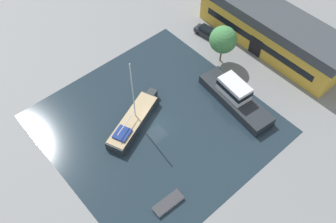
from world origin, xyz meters
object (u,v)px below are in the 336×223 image
(quay_tree_near_building, at_px, (223,40))
(parked_car, at_px, (207,32))
(warehouse_building, at_px, (272,29))
(motor_cruiser, at_px, (235,96))
(sailboat_moored, at_px, (134,121))
(small_dinghy, at_px, (168,203))

(quay_tree_near_building, xyz_separation_m, parked_car, (-5.79, 2.67, -3.68))
(warehouse_building, height_order, quay_tree_near_building, quay_tree_near_building)
(parked_car, xyz_separation_m, motor_cruiser, (13.23, -7.41, 0.48))
(quay_tree_near_building, distance_m, sailboat_moored, 19.02)
(small_dinghy, bearing_deg, parked_car, 128.71)
(parked_car, relative_size, motor_cruiser, 0.37)
(warehouse_building, xyz_separation_m, sailboat_moored, (-1.88, -27.55, -2.57))
(quay_tree_near_building, relative_size, small_dinghy, 1.61)
(sailboat_moored, bearing_deg, small_dinghy, -41.86)
(warehouse_building, distance_m, sailboat_moored, 27.74)
(warehouse_building, xyz_separation_m, motor_cruiser, (4.77, -13.67, -2.02))
(warehouse_building, bearing_deg, motor_cruiser, -70.62)
(parked_car, bearing_deg, motor_cruiser, 53.30)
(sailboat_moored, xyz_separation_m, small_dinghy, (12.41, -4.39, -0.52))
(sailboat_moored, xyz_separation_m, motor_cruiser, (6.65, 13.88, 0.54))
(quay_tree_near_building, bearing_deg, parked_car, 155.26)
(warehouse_building, distance_m, quay_tree_near_building, 9.39)
(quay_tree_near_building, distance_m, parked_car, 7.36)
(warehouse_building, bearing_deg, parked_car, -143.36)
(parked_car, distance_m, sailboat_moored, 22.29)
(warehouse_building, bearing_deg, small_dinghy, -71.61)
(warehouse_building, xyz_separation_m, parked_car, (-8.46, -6.26, -2.50))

